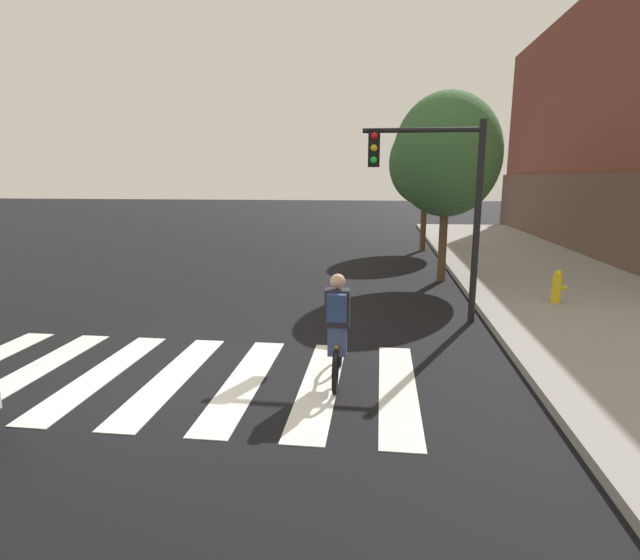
{
  "coord_description": "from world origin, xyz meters",
  "views": [
    {
      "loc": [
        3.2,
        -6.91,
        3.07
      ],
      "look_at": [
        2.13,
        1.86,
        1.22
      ],
      "focal_mm": 27.75,
      "sensor_mm": 36.0,
      "label": 1
    }
  ],
  "objects": [
    {
      "name": "street_tree_near",
      "position": [
        5.06,
        7.99,
        3.68
      ],
      "size": [
        3.07,
        3.07,
        5.46
      ],
      "color": "#4C3823",
      "rests_on": "ground"
    },
    {
      "name": "fire_hydrant",
      "position": [
        7.39,
        5.07,
        0.53
      ],
      "size": [
        0.33,
        0.22,
        0.78
      ],
      "color": "gold",
      "rests_on": "sidewalk"
    },
    {
      "name": "crosswalk_stripes",
      "position": [
        0.03,
        0.0,
        0.01
      ],
      "size": [
        7.52,
        3.51,
        0.01
      ],
      "color": "silver",
      "rests_on": "ground"
    },
    {
      "name": "cyclist",
      "position": [
        2.61,
        0.14,
        0.84
      ],
      "size": [
        0.36,
        1.71,
        1.69
      ],
      "color": "black",
      "rests_on": "ground"
    },
    {
      "name": "traffic_light_near",
      "position": [
        4.37,
        3.68,
        2.86
      ],
      "size": [
        2.47,
        0.28,
        4.2
      ],
      "color": "black",
      "rests_on": "ground"
    },
    {
      "name": "ground_plane",
      "position": [
        0.0,
        0.0,
        0.0
      ],
      "size": [
        120.0,
        120.0,
        0.0
      ],
      "primitive_type": "plane",
      "color": "black"
    },
    {
      "name": "street_tree_mid",
      "position": [
        5.01,
        14.31,
        3.62
      ],
      "size": [
        3.02,
        3.02,
        5.37
      ],
      "color": "#4C3823",
      "rests_on": "ground"
    }
  ]
}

